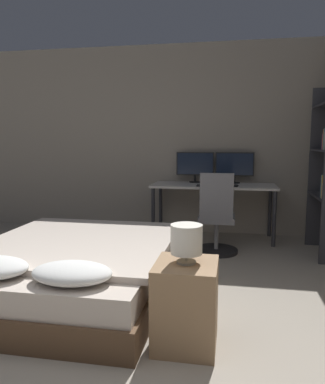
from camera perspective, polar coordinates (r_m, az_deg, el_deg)
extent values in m
cube|color=#9E9384|center=(5.52, 2.96, 7.93)|extent=(12.00, 0.06, 2.70)
cube|color=brown|center=(3.48, -13.06, -13.12)|extent=(1.59, 1.97, 0.22)
cube|color=beige|center=(3.41, -13.16, -9.92)|extent=(1.53, 1.91, 0.19)
cube|color=beige|center=(3.48, -12.44, -7.50)|extent=(1.63, 1.65, 0.05)
ellipsoid|color=white|center=(2.61, -13.62, -11.89)|extent=(0.55, 0.38, 0.13)
cube|color=#997551|center=(2.57, 3.58, -16.67)|extent=(0.40, 0.44, 0.56)
cylinder|color=gray|center=(2.46, 3.64, -10.58)|extent=(0.13, 0.13, 0.01)
cylinder|color=gray|center=(2.45, 3.65, -9.86)|extent=(0.02, 0.02, 0.05)
cylinder|color=silver|center=(2.42, 3.67, -7.17)|extent=(0.21, 0.21, 0.19)
cube|color=beige|center=(5.12, 7.78, 0.97)|extent=(1.66, 0.64, 0.03)
cylinder|color=#2D2D33|center=(5.01, -1.43, -3.45)|extent=(0.05, 0.05, 0.72)
cylinder|color=#2D2D33|center=(4.94, 16.66, -3.95)|extent=(0.05, 0.05, 0.72)
cylinder|color=#2D2D33|center=(5.53, -0.28, -2.37)|extent=(0.05, 0.05, 0.72)
cylinder|color=#2D2D33|center=(5.47, 16.06, -2.81)|extent=(0.05, 0.05, 0.72)
cylinder|color=black|center=(5.36, 4.95, 1.54)|extent=(0.16, 0.16, 0.01)
cylinder|color=black|center=(5.35, 4.96, 2.08)|extent=(0.03, 0.03, 0.09)
cube|color=black|center=(5.33, 4.98, 4.32)|extent=(0.53, 0.03, 0.33)
cube|color=#192338|center=(5.32, 4.97, 4.31)|extent=(0.50, 0.00, 0.30)
cylinder|color=black|center=(5.33, 10.85, 1.40)|extent=(0.16, 0.16, 0.01)
cylinder|color=black|center=(5.33, 10.87, 1.94)|extent=(0.03, 0.03, 0.09)
cube|color=black|center=(5.31, 10.93, 4.19)|extent=(0.53, 0.03, 0.33)
cube|color=#192338|center=(5.30, 10.93, 4.18)|extent=(0.50, 0.00, 0.30)
cube|color=black|center=(4.91, 7.66, 0.95)|extent=(0.41, 0.13, 0.02)
ellipsoid|color=black|center=(4.90, 11.13, 0.97)|extent=(0.07, 0.05, 0.04)
cylinder|color=black|center=(4.64, 8.16, -8.79)|extent=(0.52, 0.52, 0.04)
cylinder|color=gray|center=(4.59, 8.21, -6.49)|extent=(0.05, 0.05, 0.34)
cube|color=slate|center=(4.54, 8.26, -3.95)|extent=(0.42, 0.42, 0.07)
cube|color=slate|center=(4.31, 8.24, -0.60)|extent=(0.38, 0.05, 0.52)
cube|color=#333338|center=(5.12, 22.96, 3.29)|extent=(0.29, 0.02, 1.98)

